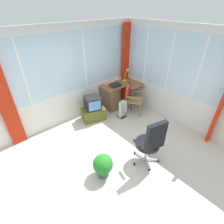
{
  "coord_description": "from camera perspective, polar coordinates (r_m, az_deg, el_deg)",
  "views": [
    {
      "loc": [
        -1.64,
        -1.92,
        2.92
      ],
      "look_at": [
        0.58,
        0.62,
        0.72
      ],
      "focal_mm": 27.05,
      "sensor_mm": 36.0,
      "label": 1
    }
  ],
  "objects": [
    {
      "name": "ground",
      "position": [
        3.88,
        -0.35,
        -16.28
      ],
      "size": [
        5.76,
        4.97,
        0.06
      ],
      "primitive_type": "cube",
      "color": "beige"
    },
    {
      "name": "tv_remote",
      "position": [
        5.42,
        6.1,
        9.54
      ],
      "size": [
        0.09,
        0.16,
        0.02
      ],
      "primitive_type": "cube",
      "rotation": [
        0.0,
        0.0,
        -0.37
      ],
      "color": "black",
      "rests_on": "desk"
    },
    {
      "name": "desk_lamp",
      "position": [
        5.54,
        5.29,
        13.1
      ],
      "size": [
        0.23,
        0.19,
        0.42
      ],
      "color": "yellow",
      "rests_on": "desk"
    },
    {
      "name": "paper_tray",
      "position": [
        5.22,
        1.11,
        9.17
      ],
      "size": [
        0.33,
        0.27,
        0.09
      ],
      "primitive_type": "cube",
      "rotation": [
        0.0,
        0.0,
        -0.14
      ],
      "color": "#242225",
      "rests_on": "desk"
    },
    {
      "name": "tv_on_stand",
      "position": [
        4.89,
        -6.38,
        0.85
      ],
      "size": [
        0.74,
        0.61,
        0.73
      ],
      "color": "brown",
      "rests_on": "ground"
    },
    {
      "name": "space_heater",
      "position": [
        4.99,
        3.69,
        1.1
      ],
      "size": [
        0.27,
        0.17,
        0.54
      ],
      "color": "silver",
      "rests_on": "ground"
    },
    {
      "name": "curtain_corner",
      "position": [
        5.72,
        4.74,
        15.79
      ],
      "size": [
        0.31,
        0.08,
        2.44
      ],
      "primitive_type": "cube",
      "rotation": [
        0.0,
        0.0,
        -0.03
      ],
      "color": "red",
      "rests_on": "ground"
    },
    {
      "name": "wooden_armchair",
      "position": [
        5.11,
        6.48,
        5.35
      ],
      "size": [
        0.66,
        0.66,
        0.85
      ],
      "color": "olive",
      "rests_on": "ground"
    },
    {
      "name": "potted_plant",
      "position": [
        3.41,
        -3.08,
        -17.49
      ],
      "size": [
        0.39,
        0.39,
        0.51
      ],
      "color": "#3C5152",
      "rests_on": "ground"
    },
    {
      "name": "north_window_panel",
      "position": [
        4.57,
        -17.45,
        10.44
      ],
      "size": [
        4.76,
        0.07,
        2.54
      ],
      "color": "silver",
      "rests_on": "ground"
    },
    {
      "name": "curtain_north_left",
      "position": [
        4.22,
        -32.78,
        3.89
      ],
      "size": [
        0.31,
        0.08,
        2.44
      ],
      "primitive_type": "cube",
      "rotation": [
        0.0,
        0.0,
        0.03
      ],
      "color": "red",
      "rests_on": "ground"
    },
    {
      "name": "spray_bottle",
      "position": [
        5.35,
        1.36,
        10.49
      ],
      "size": [
        0.06,
        0.06,
        0.22
      ],
      "color": "#44B2D2",
      "rests_on": "desk"
    },
    {
      "name": "desk",
      "position": [
        5.37,
        -0.09,
        5.26
      ],
      "size": [
        1.16,
        0.86,
        0.75
      ],
      "color": "brown",
      "rests_on": "ground"
    },
    {
      "name": "office_chair",
      "position": [
        3.45,
        13.08,
        -9.57
      ],
      "size": [
        0.63,
        0.58,
        1.13
      ],
      "color": "#B7B7BF",
      "rests_on": "ground"
    },
    {
      "name": "east_window_panel",
      "position": [
        4.77,
        22.44,
        10.48
      ],
      "size": [
        0.07,
        3.97,
        2.54
      ],
      "color": "silver",
      "rests_on": "ground"
    }
  ]
}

